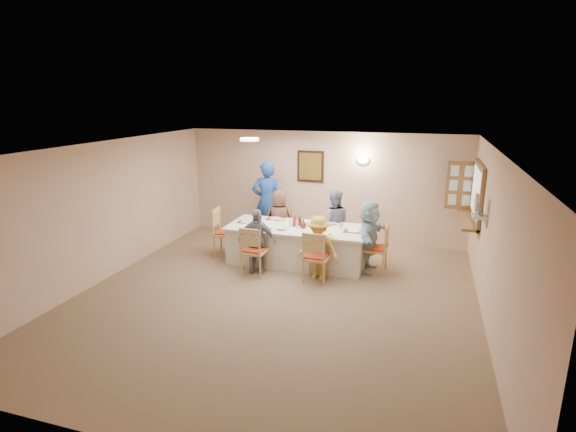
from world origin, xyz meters
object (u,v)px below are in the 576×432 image
(chair_front_left, at_px, (255,250))
(diner_back_right, at_px, (334,223))
(chair_front_right, at_px, (317,256))
(diner_back_left, at_px, (279,220))
(desk_fan, at_px, (478,207))
(diner_front_left, at_px, (257,241))
(serving_hatch, at_px, (477,194))
(diner_front_right, at_px, (318,248))
(dining_table, at_px, (297,245))
(chair_left_end, at_px, (226,232))
(caregiver, at_px, (267,202))
(diner_right_end, at_px, (369,236))
(chair_right_end, at_px, (375,248))
(chair_back_left, at_px, (281,227))
(chair_back_right, at_px, (335,231))
(condiment_ketchup, at_px, (295,220))

(chair_front_left, xyz_separation_m, diner_back_right, (1.20, 1.48, 0.23))
(chair_front_right, xyz_separation_m, diner_back_left, (-1.20, 1.48, 0.18))
(desk_fan, height_order, chair_front_right, desk_fan)
(chair_front_left, xyz_separation_m, diner_front_left, (0.00, 0.12, 0.14))
(serving_hatch, distance_m, chair_front_left, 4.31)
(chair_front_right, height_order, diner_front_right, diner_front_right)
(dining_table, bearing_deg, chair_left_end, 180.00)
(serving_hatch, bearing_deg, caregiver, 174.01)
(diner_right_end, bearing_deg, dining_table, 96.75)
(diner_front_right, bearing_deg, chair_right_end, 40.47)
(desk_fan, height_order, diner_back_left, desk_fan)
(chair_front_left, bearing_deg, desk_fan, -175.74)
(serving_hatch, height_order, diner_back_left, serving_hatch)
(chair_back_left, bearing_deg, chair_right_end, -19.47)
(chair_front_left, relative_size, diner_front_right, 0.80)
(chair_back_left, height_order, chair_front_left, chair_front_left)
(desk_fan, bearing_deg, chair_right_end, 158.31)
(chair_back_right, relative_size, diner_back_right, 0.68)
(serving_hatch, distance_m, chair_left_end, 5.01)
(desk_fan, xyz_separation_m, chair_right_end, (-1.66, 0.66, -1.07))
(diner_front_left, bearing_deg, chair_front_right, -10.64)
(diner_right_end, relative_size, condiment_ketchup, 5.54)
(diner_back_left, bearing_deg, chair_front_right, 121.17)
(diner_front_left, bearing_deg, diner_front_right, -4.93)
(chair_back_right, distance_m, diner_front_right, 1.48)
(serving_hatch, height_order, chair_left_end, serving_hatch)
(diner_back_left, xyz_separation_m, diner_right_end, (2.02, -0.68, 0.03))
(desk_fan, height_order, chair_front_left, desk_fan)
(chair_back_left, height_order, chair_back_right, chair_back_right)
(chair_right_end, xyz_separation_m, diner_front_left, (-2.15, -0.68, 0.14))
(dining_table, xyz_separation_m, chair_back_right, (0.60, 0.80, 0.10))
(chair_front_right, height_order, diner_right_end, diner_right_end)
(chair_front_left, bearing_deg, condiment_ketchup, -121.34)
(chair_back_right, relative_size, chair_front_left, 1.01)
(desk_fan, bearing_deg, chair_back_left, 159.03)
(chair_front_left, distance_m, caregiver, 2.05)
(chair_right_end, relative_size, diner_front_left, 0.77)
(dining_table, relative_size, caregiver, 1.48)
(condiment_ketchup, bearing_deg, dining_table, -26.98)
(chair_back_right, bearing_deg, diner_front_right, -92.78)
(dining_table, height_order, chair_front_right, chair_front_right)
(diner_back_right, bearing_deg, chair_front_right, 78.01)
(chair_front_left, distance_m, diner_back_left, 1.49)
(desk_fan, bearing_deg, diner_back_left, 160.62)
(chair_front_right, relative_size, diner_right_end, 0.70)
(chair_front_left, height_order, caregiver, caregiver)
(serving_hatch, distance_m, caregiver, 4.43)
(chair_left_end, relative_size, diner_front_left, 0.81)
(chair_front_right, relative_size, diner_back_right, 0.69)
(chair_back_left, bearing_deg, chair_left_end, -138.96)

